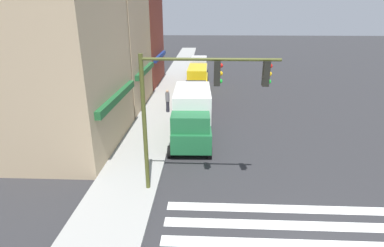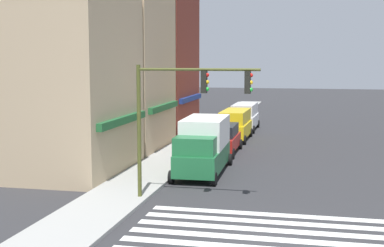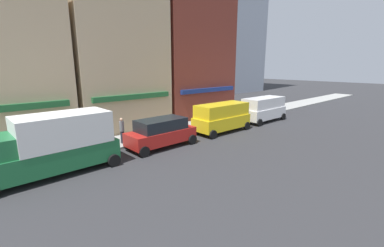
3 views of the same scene
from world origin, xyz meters
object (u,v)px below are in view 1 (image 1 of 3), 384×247
(box_truck_green, at_px, (192,114))
(pedestrian_grey_coat, at_px, (168,100))
(suv_red, at_px, (196,95))
(van_yellow, at_px, (197,77))
(van_white, at_px, (199,67))
(traffic_signal, at_px, (193,96))

(box_truck_green, bearing_deg, pedestrian_grey_coat, 22.36)
(suv_red, height_order, van_yellow, van_yellow)
(box_truck_green, bearing_deg, van_white, -1.61)
(suv_red, bearing_deg, box_truck_green, 179.25)
(van_yellow, bearing_deg, suv_red, -179.27)
(suv_red, bearing_deg, pedestrian_grey_coat, 129.30)
(suv_red, bearing_deg, van_white, -0.75)
(van_yellow, height_order, van_white, same)
(suv_red, xyz_separation_m, van_yellow, (6.07, -0.00, 0.25))
(traffic_signal, relative_size, pedestrian_grey_coat, 3.40)
(van_white, bearing_deg, box_truck_green, -179.70)
(traffic_signal, distance_m, van_white, 24.93)
(box_truck_green, xyz_separation_m, pedestrian_grey_coat, (4.75, 2.11, -0.51))
(van_yellow, height_order, pedestrian_grey_coat, van_yellow)
(van_yellow, relative_size, pedestrian_grey_coat, 2.84)
(traffic_signal, xyz_separation_m, box_truck_green, (6.05, 0.30, -2.81))
(box_truck_green, xyz_separation_m, van_white, (18.68, -0.00, -0.30))
(traffic_signal, xyz_separation_m, pedestrian_grey_coat, (10.80, 2.41, -3.33))
(traffic_signal, bearing_deg, suv_red, 1.37)
(traffic_signal, distance_m, suv_red, 13.03)
(suv_red, height_order, van_white, van_white)
(pedestrian_grey_coat, bearing_deg, van_yellow, -66.29)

